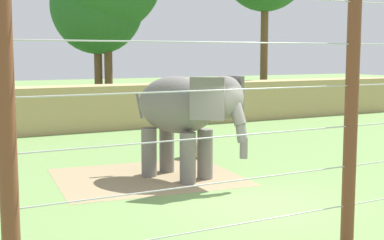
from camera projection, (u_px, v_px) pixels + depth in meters
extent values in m
plane|color=#6B8E4C|center=(252.00, 204.00, 11.78)|extent=(120.00, 120.00, 0.00)
cube|color=#937F5B|center=(147.00, 177.00, 14.40)|extent=(5.13, 4.49, 0.01)
cube|color=tan|center=(76.00, 108.00, 23.17)|extent=(36.00, 1.80, 1.89)
cylinder|color=slate|center=(205.00, 154.00, 14.15)|extent=(0.41, 0.41, 1.29)
cylinder|color=slate|center=(188.00, 158.00, 13.60)|extent=(0.41, 0.41, 1.29)
cylinder|color=slate|center=(167.00, 149.00, 14.97)|extent=(0.41, 0.41, 1.29)
cylinder|color=slate|center=(149.00, 152.00, 14.42)|extent=(0.41, 0.41, 1.29)
ellipsoid|color=slate|center=(177.00, 105.00, 14.14)|extent=(2.13, 2.71, 1.48)
ellipsoid|color=slate|center=(224.00, 98.00, 13.17)|extent=(1.29, 1.24, 1.07)
cube|color=slate|center=(234.00, 96.00, 13.66)|extent=(0.12, 0.83, 1.01)
cube|color=slate|center=(207.00, 99.00, 12.80)|extent=(0.68, 0.62, 1.01)
cylinder|color=slate|center=(238.00, 114.00, 12.97)|extent=(0.45, 0.53, 0.58)
cylinder|color=slate|center=(241.00, 132.00, 12.95)|extent=(0.35, 0.40, 0.54)
cylinder|color=slate|center=(244.00, 148.00, 12.95)|extent=(0.25, 0.25, 0.51)
cylinder|color=slate|center=(139.00, 105.00, 14.98)|extent=(0.19, 0.29, 0.74)
sphere|color=gray|center=(192.00, 147.00, 17.02)|extent=(0.71, 0.71, 0.71)
cylinder|color=brown|center=(7.00, 152.00, 6.29)|extent=(0.22, 0.22, 4.20)
cylinder|color=brown|center=(351.00, 124.00, 8.79)|extent=(0.22, 0.22, 4.20)
cylinder|color=#B7B7BC|center=(357.00, 204.00, 9.05)|extent=(12.04, 0.02, 0.02)
cylinder|color=#B7B7BC|center=(358.00, 165.00, 8.97)|extent=(12.04, 0.02, 0.02)
cylinder|color=#B7B7BC|center=(360.00, 125.00, 8.89)|extent=(12.04, 0.02, 0.02)
cylinder|color=#B7B7BC|center=(361.00, 85.00, 8.81)|extent=(12.04, 0.02, 0.02)
cylinder|color=#B7B7BC|center=(363.00, 44.00, 8.73)|extent=(12.04, 0.02, 0.02)
cylinder|color=#B7B7BC|center=(364.00, 2.00, 8.66)|extent=(12.04, 0.02, 0.02)
cylinder|color=brown|center=(264.00, 56.00, 32.04)|extent=(0.44, 0.44, 6.19)
cylinder|color=brown|center=(99.00, 79.00, 30.02)|extent=(0.44, 0.44, 3.73)
ellipsoid|color=#235B23|center=(97.00, 5.00, 29.55)|extent=(5.02, 5.02, 5.27)
cylinder|color=brown|center=(108.00, 68.00, 29.72)|extent=(0.44, 0.44, 4.96)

